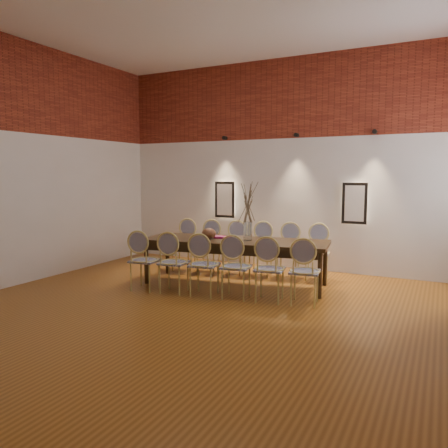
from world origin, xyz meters
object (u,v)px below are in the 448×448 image
at_px(chair_near_f, 305,271).
at_px(chair_far_d, 261,250).
at_px(chair_near_a, 145,260).
at_px(chair_far_c, 234,248).
at_px(chair_near_b, 174,262).
at_px(chair_near_d, 236,267).
at_px(vase, 248,231).
at_px(chair_far_b, 208,247).
at_px(dining_table, 235,262).
at_px(chair_near_c, 204,264).
at_px(chair_far_f, 317,253).
at_px(chair_near_e, 270,269).
at_px(bowl, 209,234).
at_px(book, 223,237).
at_px(chair_far_e, 288,251).
at_px(chair_far_a, 184,245).

height_order(chair_near_f, chair_far_d, same).
xyz_separation_m(chair_near_a, chair_far_c, (0.77, 1.66, 0.00)).
bearing_deg(chair_near_b, chair_near_f, -0.00).
bearing_deg(chair_far_c, chair_far_d, 180.00).
relative_size(chair_near_d, vase, 3.13).
xyz_separation_m(chair_near_b, chair_far_b, (-0.22, 1.51, 0.00)).
bearing_deg(dining_table, chair_near_c, -108.17).
height_order(chair_far_f, vase, vase).
relative_size(chair_near_e, chair_far_b, 1.00).
bearing_deg(chair_far_c, chair_near_c, 90.00).
height_order(dining_table, chair_near_c, chair_near_c).
distance_m(dining_table, vase, 0.57).
height_order(chair_far_b, bowl, chair_far_b).
bearing_deg(chair_near_b, book, 60.16).
relative_size(chair_far_b, vase, 3.13).
bearing_deg(chair_far_b, chair_near_a, 71.83).
relative_size(dining_table, chair_far_e, 3.19).
xyz_separation_m(chair_near_d, bowl, (-0.79, 0.60, 0.37)).
distance_m(chair_near_d, chair_far_a, 2.14).
height_order(dining_table, chair_far_e, chair_far_e).
xyz_separation_m(chair_near_d, chair_near_f, (0.99, 0.15, 0.00)).
relative_size(dining_table, chair_near_a, 3.19).
height_order(dining_table, chair_far_b, chair_far_b).
xyz_separation_m(chair_near_f, chair_far_c, (-1.71, 1.29, 0.00)).
bearing_deg(chair_near_e, chair_far_b, 134.55).
relative_size(chair_near_d, chair_far_d, 1.00).
relative_size(chair_near_a, book, 3.62).
distance_m(chair_far_c, chair_far_e, 1.00).
height_order(chair_near_f, book, chair_near_f).
bearing_deg(dining_table, chair_far_d, 71.83).
height_order(chair_near_f, chair_far_e, same).
bearing_deg(chair_far_d, chair_near_d, 90.00).
xyz_separation_m(dining_table, chair_far_e, (0.63, 0.86, 0.09)).
bearing_deg(chair_far_e, dining_table, 45.45).
bearing_deg(vase, chair_far_f, 44.83).
relative_size(chair_far_a, book, 3.62).
bearing_deg(dining_table, chair_far_e, 45.45).
distance_m(chair_far_c, chair_far_f, 1.50).
xyz_separation_m(chair_near_b, chair_near_f, (1.98, 0.29, 0.00)).
height_order(chair_near_e, chair_far_b, same).
distance_m(dining_table, chair_far_f, 1.47).
height_order(chair_near_e, bowl, chair_near_e).
relative_size(chair_far_a, vase, 3.13).
relative_size(chair_near_c, chair_near_f, 1.00).
xyz_separation_m(chair_near_b, book, (0.37, 0.93, 0.30)).
height_order(chair_far_b, chair_far_e, same).
xyz_separation_m(chair_far_b, chair_far_c, (0.50, 0.07, 0.00)).
bearing_deg(chair_near_a, dining_table, 31.36).
relative_size(chair_far_c, bowl, 3.92).
relative_size(chair_near_e, bowl, 3.92).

